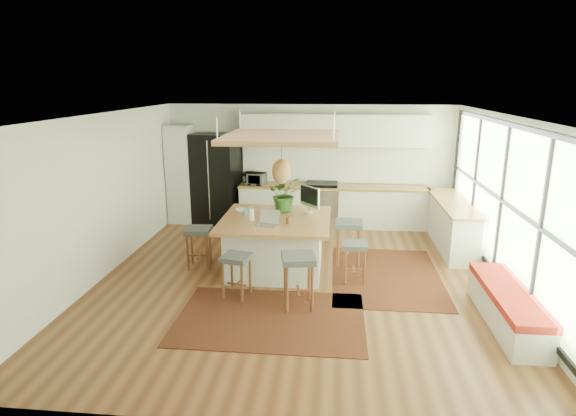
# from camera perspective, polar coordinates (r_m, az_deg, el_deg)

# --- Properties ---
(floor) EXTENTS (7.00, 7.00, 0.00)m
(floor) POSITION_cam_1_polar(r_m,az_deg,el_deg) (8.03, 1.07, -8.57)
(floor) COLOR #552C18
(floor) RESTS_ON ground
(ceiling) EXTENTS (7.00, 7.00, 0.00)m
(ceiling) POSITION_cam_1_polar(r_m,az_deg,el_deg) (7.38, 1.18, 11.03)
(ceiling) COLOR white
(ceiling) RESTS_ON ground
(wall_back) EXTENTS (6.50, 0.00, 6.50)m
(wall_back) POSITION_cam_1_polar(r_m,az_deg,el_deg) (11.01, 2.61, 5.25)
(wall_back) COLOR silver
(wall_back) RESTS_ON ground
(wall_front) EXTENTS (6.50, 0.00, 6.50)m
(wall_front) POSITION_cam_1_polar(r_m,az_deg,el_deg) (4.31, -2.73, -10.59)
(wall_front) COLOR silver
(wall_front) RESTS_ON ground
(wall_left) EXTENTS (0.00, 7.00, 7.00)m
(wall_left) POSITION_cam_1_polar(r_m,az_deg,el_deg) (8.49, -21.31, 1.30)
(wall_left) COLOR silver
(wall_left) RESTS_ON ground
(wall_right) EXTENTS (0.00, 7.00, 7.00)m
(wall_right) POSITION_cam_1_polar(r_m,az_deg,el_deg) (8.03, 24.93, 0.17)
(wall_right) COLOR silver
(wall_right) RESTS_ON ground
(window_wall) EXTENTS (0.10, 6.20, 2.60)m
(window_wall) POSITION_cam_1_polar(r_m,az_deg,el_deg) (8.00, 24.76, 0.52)
(window_wall) COLOR black
(window_wall) RESTS_ON wall_right
(pantry) EXTENTS (0.55, 0.60, 2.25)m
(pantry) POSITION_cam_1_polar(r_m,az_deg,el_deg) (11.29, -12.65, 3.98)
(pantry) COLOR silver
(pantry) RESTS_ON floor
(back_counter_base) EXTENTS (4.20, 0.60, 0.88)m
(back_counter_base) POSITION_cam_1_polar(r_m,az_deg,el_deg) (10.88, 5.35, 0.17)
(back_counter_base) COLOR silver
(back_counter_base) RESTS_ON floor
(back_counter_top) EXTENTS (4.24, 0.64, 0.05)m
(back_counter_top) POSITION_cam_1_polar(r_m,az_deg,el_deg) (10.77, 5.41, 2.53)
(back_counter_top) COLOR #986035
(back_counter_top) RESTS_ON back_counter_base
(backsplash) EXTENTS (4.20, 0.02, 0.80)m
(backsplash) POSITION_cam_1_polar(r_m,az_deg,el_deg) (10.98, 5.48, 5.16)
(backsplash) COLOR white
(backsplash) RESTS_ON wall_back
(upper_cabinets) EXTENTS (4.20, 0.34, 0.70)m
(upper_cabinets) POSITION_cam_1_polar(r_m,az_deg,el_deg) (10.71, 5.58, 9.24)
(upper_cabinets) COLOR silver
(upper_cabinets) RESTS_ON wall_back
(range) EXTENTS (0.76, 0.62, 1.00)m
(range) POSITION_cam_1_polar(r_m,az_deg,el_deg) (10.87, 4.04, 0.51)
(range) COLOR #A5A5AA
(range) RESTS_ON floor
(right_counter_base) EXTENTS (0.60, 2.50, 0.88)m
(right_counter_base) POSITION_cam_1_polar(r_m,az_deg,el_deg) (10.02, 19.03, -1.91)
(right_counter_base) COLOR silver
(right_counter_base) RESTS_ON floor
(right_counter_top) EXTENTS (0.64, 2.54, 0.05)m
(right_counter_top) POSITION_cam_1_polar(r_m,az_deg,el_deg) (9.90, 19.25, 0.64)
(right_counter_top) COLOR #986035
(right_counter_top) RESTS_ON right_counter_base
(window_bench) EXTENTS (0.52, 2.00, 0.50)m
(window_bench) POSITION_cam_1_polar(r_m,az_deg,el_deg) (7.21, 24.72, -10.70)
(window_bench) COLOR silver
(window_bench) RESTS_ON floor
(ceiling_panel) EXTENTS (1.86, 1.86, 0.80)m
(ceiling_panel) POSITION_cam_1_polar(r_m,az_deg,el_deg) (7.88, -0.80, 6.52)
(ceiling_panel) COLOR #986035
(ceiling_panel) RESTS_ON ceiling
(rug_near) EXTENTS (2.60, 1.80, 0.01)m
(rug_near) POSITION_cam_1_polar(r_m,az_deg,el_deg) (6.83, -2.09, -13.02)
(rug_near) COLOR black
(rug_near) RESTS_ON floor
(rug_right) EXTENTS (1.80, 2.60, 0.01)m
(rug_right) POSITION_cam_1_polar(r_m,az_deg,el_deg) (8.35, 11.62, -7.91)
(rug_right) COLOR black
(rug_right) RESTS_ON floor
(fridge) EXTENTS (1.14, 0.96, 2.07)m
(fridge) POSITION_cam_1_polar(r_m,az_deg,el_deg) (11.13, -8.55, 2.97)
(fridge) COLOR black
(fridge) RESTS_ON floor
(island) EXTENTS (1.85, 1.85, 0.93)m
(island) POSITION_cam_1_polar(r_m,az_deg,el_deg) (8.30, -1.45, -4.33)
(island) COLOR #986035
(island) RESTS_ON floor
(stool_near_left) EXTENTS (0.48, 0.48, 0.68)m
(stool_near_left) POSITION_cam_1_polar(r_m,az_deg,el_deg) (7.33, -6.15, -8.02)
(stool_near_left) COLOR #3E4345
(stool_near_left) RESTS_ON floor
(stool_near_right) EXTENTS (0.55, 0.55, 0.80)m
(stool_near_right) POSITION_cam_1_polar(r_m,az_deg,el_deg) (7.00, 1.23, -9.09)
(stool_near_right) COLOR #3E4345
(stool_near_right) RESTS_ON floor
(stool_right_front) EXTENTS (0.40, 0.40, 0.67)m
(stool_right_front) POSITION_cam_1_polar(r_m,az_deg,el_deg) (7.91, 7.94, -6.31)
(stool_right_front) COLOR #3E4345
(stool_right_front) RESTS_ON floor
(stool_right_back) EXTENTS (0.49, 0.49, 0.80)m
(stool_right_back) POSITION_cam_1_polar(r_m,az_deg,el_deg) (8.65, 7.22, -4.42)
(stool_right_back) COLOR #3E4345
(stool_right_back) RESTS_ON floor
(stool_left_side) EXTENTS (0.47, 0.47, 0.73)m
(stool_left_side) POSITION_cam_1_polar(r_m,az_deg,el_deg) (8.55, -10.56, -4.79)
(stool_left_side) COLOR #3E4345
(stool_left_side) RESTS_ON floor
(laptop) EXTENTS (0.45, 0.46, 0.26)m
(laptop) POSITION_cam_1_polar(r_m,az_deg,el_deg) (7.73, -2.57, -1.25)
(laptop) COLOR #A5A5AA
(laptop) RESTS_ON island
(monitor) EXTENTS (0.49, 0.54, 0.50)m
(monitor) POSITION_cam_1_polar(r_m,az_deg,el_deg) (8.41, 2.60, 1.07)
(monitor) COLOR #A5A5AA
(monitor) RESTS_ON island
(microwave) EXTENTS (0.54, 0.37, 0.33)m
(microwave) POSITION_cam_1_polar(r_m,az_deg,el_deg) (10.85, -4.02, 3.69)
(microwave) COLOR #A5A5AA
(microwave) RESTS_ON back_counter_top
(island_plant) EXTENTS (0.73, 0.78, 0.50)m
(island_plant) POSITION_cam_1_polar(r_m,az_deg,el_deg) (8.54, -0.40, 1.26)
(island_plant) COLOR #1E4C19
(island_plant) RESTS_ON island
(island_bowl) EXTENTS (0.23, 0.23, 0.05)m
(island_bowl) POSITION_cam_1_polar(r_m,az_deg,el_deg) (8.60, -5.63, -0.28)
(island_bowl) COLOR white
(island_bowl) RESTS_ON island
(island_bottle_0) EXTENTS (0.07, 0.07, 0.19)m
(island_bottle_0) POSITION_cam_1_polar(r_m,az_deg,el_deg) (8.31, -5.15, -0.31)
(island_bottle_0) COLOR #3A9FEA
(island_bottle_0) RESTS_ON island
(island_bottle_1) EXTENTS (0.07, 0.07, 0.19)m
(island_bottle_1) POSITION_cam_1_polar(r_m,az_deg,el_deg) (8.05, -4.44, -0.81)
(island_bottle_1) COLOR white
(island_bottle_1) RESTS_ON island
(island_bottle_2) EXTENTS (0.07, 0.07, 0.19)m
(island_bottle_2) POSITION_cam_1_polar(r_m,az_deg,el_deg) (7.82, 0.07, -1.24)
(island_bottle_2) COLOR brown
(island_bottle_2) RESTS_ON island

